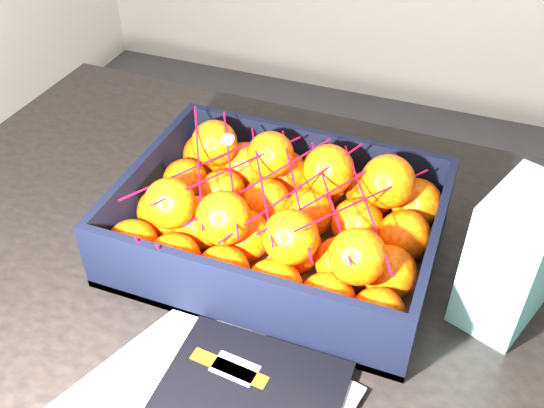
% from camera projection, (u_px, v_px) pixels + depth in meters
% --- Properties ---
extents(table, '(1.22, 0.82, 0.75)m').
position_uv_depth(table, '(262.00, 292.00, 1.00)').
color(table, black).
rests_on(table, ground).
extents(produce_crate, '(0.45, 0.33, 0.11)m').
position_uv_depth(produce_crate, '(279.00, 233.00, 0.91)').
color(produce_crate, olive).
rests_on(produce_crate, table).
extents(clementine_heap, '(0.43, 0.32, 0.14)m').
position_uv_depth(clementine_heap, '(281.00, 216.00, 0.90)').
color(clementine_heap, '#FF5105').
rests_on(clementine_heap, produce_crate).
extents(mesh_net, '(0.37, 0.29, 0.11)m').
position_uv_depth(mesh_net, '(271.00, 188.00, 0.85)').
color(mesh_net, red).
rests_on(mesh_net, clementine_heap).
extents(retail_carton, '(0.13, 0.15, 0.19)m').
position_uv_depth(retail_carton, '(514.00, 257.00, 0.78)').
color(retail_carton, silver).
rests_on(retail_carton, table).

